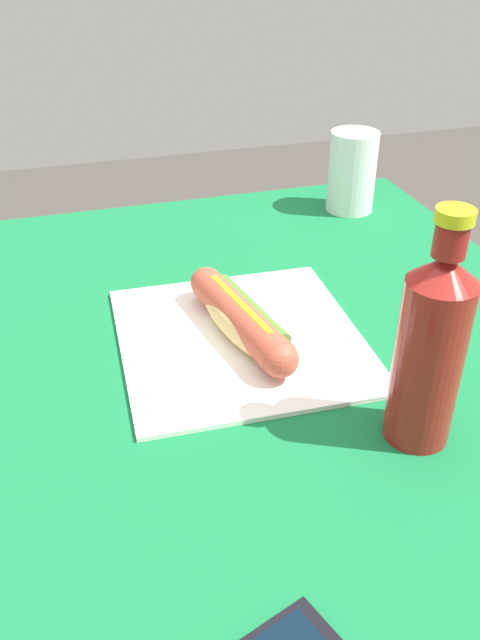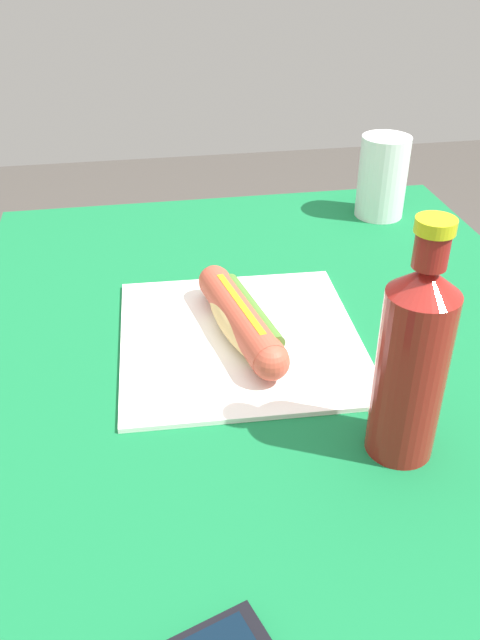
{
  "view_description": "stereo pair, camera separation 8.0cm",
  "coord_description": "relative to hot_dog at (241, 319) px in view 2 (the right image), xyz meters",
  "views": [
    {
      "loc": [
        0.59,
        -0.24,
        1.21
      ],
      "look_at": [
        -0.06,
        -0.05,
        0.77
      ],
      "focal_mm": 37.14,
      "sensor_mm": 36.0,
      "label": 1
    },
    {
      "loc": [
        0.61,
        -0.16,
        1.21
      ],
      "look_at": [
        -0.06,
        -0.05,
        0.77
      ],
      "focal_mm": 37.14,
      "sensor_mm": 36.0,
      "label": 2
    }
  ],
  "objects": [
    {
      "name": "hot_dog",
      "position": [
        0.0,
        0.0,
        0.0
      ],
      "size": [
        0.23,
        0.08,
        0.05
      ],
      "color": "#E5BC75",
      "rests_on": "paper_wrapper"
    },
    {
      "name": "paper_wrapper",
      "position": [
        0.0,
        -0.0,
        -0.03
      ],
      "size": [
        0.32,
        0.3,
        0.01
      ],
      "primitive_type": "cube",
      "rotation": [
        0.0,
        0.0,
        -0.04
      ],
      "color": "white",
      "rests_on": "dining_table"
    },
    {
      "name": "soda_bottle",
      "position": [
        0.21,
        0.12,
        0.08
      ],
      "size": [
        0.07,
        0.07,
        0.25
      ],
      "color": "maroon",
      "rests_on": "dining_table"
    },
    {
      "name": "drinking_cup",
      "position": [
        -0.34,
        0.3,
        0.04
      ],
      "size": [
        0.08,
        0.08,
        0.14
      ],
      "primitive_type": "cylinder",
      "color": "white",
      "rests_on": "dining_table"
    },
    {
      "name": "dining_table",
      "position": [
        0.06,
        0.05,
        -0.18
      ],
      "size": [
        1.05,
        0.78,
        0.74
      ],
      "color": "brown",
      "rests_on": "ground"
    }
  ]
}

